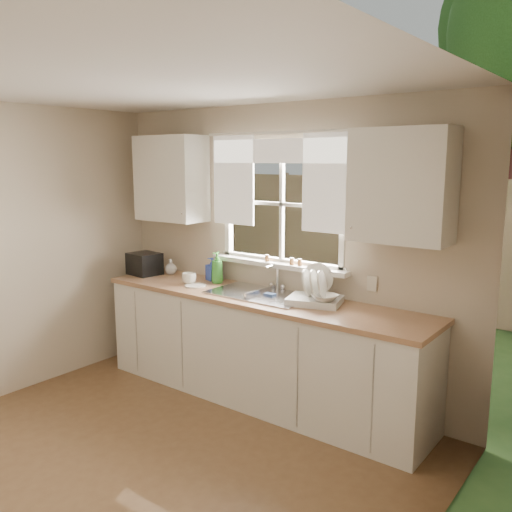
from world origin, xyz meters
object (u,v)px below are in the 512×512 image
Objects in this scene: soap_bottle_a at (217,268)px; cup at (189,278)px; black_appliance at (145,264)px; dish_rack at (315,295)px.

cup is at bearing -132.53° from soap_bottle_a.
soap_bottle_a is 0.28m from cup.
cup is (-0.18, -0.18, -0.09)m from soap_bottle_a.
black_appliance is (-0.82, -0.15, -0.04)m from soap_bottle_a.
cup is at bearing -175.00° from dish_rack.
dish_rack is 1.09m from soap_bottle_a.
dish_rack is at bearing -3.81° from cup.
black_appliance reaches higher than cup.
dish_rack reaches higher than cup.
soap_bottle_a is at bearing 36.82° from cup.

